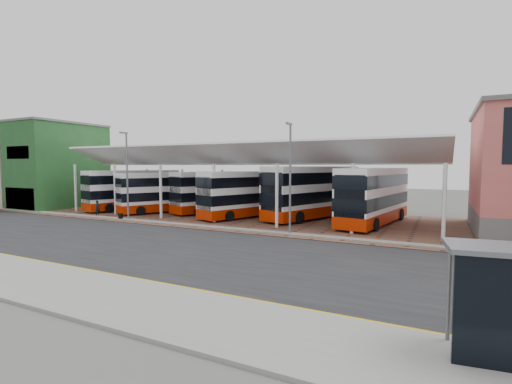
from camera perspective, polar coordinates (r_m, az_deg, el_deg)
ground at (r=22.69m, az=-5.50°, el=-8.74°), size 140.00×140.00×0.00m
road at (r=21.87m, az=-6.92°, el=-9.21°), size 120.00×14.00×0.02m
forecourt at (r=33.57m, az=9.44°, el=-4.57°), size 72.00×16.00×0.06m
sidewalk at (r=16.08m, az=-23.44°, el=-14.19°), size 120.00×4.00×0.14m
north_kerb at (r=28.01m, az=1.32°, el=-6.14°), size 120.00×0.80×0.14m
yellow_line_near at (r=17.37m, az=-18.24°, el=-12.84°), size 120.00×0.12×0.01m
yellow_line_far at (r=17.58m, az=-17.53°, el=-12.63°), size 120.00×0.12×0.01m
canopy at (r=37.21m, az=-1.91°, el=5.23°), size 37.00×11.63×7.07m
shop_green at (r=51.29m, az=-27.97°, el=3.67°), size 6.40×10.20×10.22m
shop_cream at (r=56.72m, az=-31.77°, el=3.52°), size 6.40×10.20×10.22m
lamp_west at (r=35.94m, az=-19.24°, el=2.76°), size 0.16×0.90×8.07m
lamp_east at (r=26.85m, az=5.26°, el=2.62°), size 0.16×0.90×8.07m
bus_0 at (r=44.80m, az=-18.34°, el=0.31°), size 5.54×11.08×4.46m
bus_1 at (r=41.15m, az=-13.64°, el=-0.07°), size 6.71×10.21×4.22m
bus_2 at (r=40.26m, az=-5.89°, el=0.03°), size 6.04×10.74×4.35m
bus_3 at (r=36.20m, az=-1.09°, el=-0.34°), size 6.13×10.92×4.43m
bus_4 at (r=35.63m, az=8.80°, el=-0.07°), size 6.39×12.18×4.92m
bus_5 at (r=33.24m, az=17.73°, el=-0.62°), size 4.41×11.85×4.77m
pedestrian at (r=39.67m, az=-23.17°, el=-2.32°), size 0.44×0.61×1.58m
suitcase at (r=36.61m, az=-20.11°, el=-3.54°), size 0.34×0.24×0.58m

